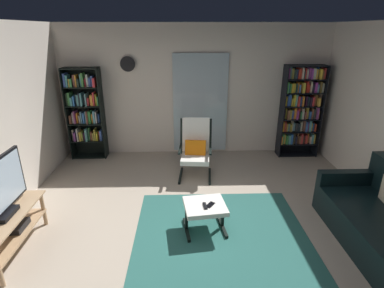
# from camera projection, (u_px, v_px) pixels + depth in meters

# --- Properties ---
(ground_plane) EXTENTS (7.02, 7.02, 0.00)m
(ground_plane) POSITION_uv_depth(u_px,v_px,m) (203.00, 236.00, 3.86)
(ground_plane) COLOR #AF9F8C
(wall_back) EXTENTS (5.60, 0.06, 2.60)m
(wall_back) POSITION_uv_depth(u_px,v_px,m) (195.00, 91.00, 6.10)
(wall_back) COLOR silver
(wall_back) RESTS_ON ground
(glass_door_panel) EXTENTS (1.10, 0.01, 2.00)m
(glass_door_panel) POSITION_uv_depth(u_px,v_px,m) (200.00, 104.00, 6.13)
(glass_door_panel) COLOR silver
(area_rug) EXTENTS (2.21, 2.16, 0.01)m
(area_rug) POSITION_uv_depth(u_px,v_px,m) (222.00, 238.00, 3.83)
(area_rug) COLOR #295F58
(area_rug) RESTS_ON ground
(tv_stand) EXTENTS (0.43, 1.16, 0.50)m
(tv_stand) POSITION_uv_depth(u_px,v_px,m) (9.00, 227.00, 3.50)
(tv_stand) COLOR tan
(tv_stand) RESTS_ON ground
(bookshelf_near_tv) EXTENTS (0.68, 0.30, 1.81)m
(bookshelf_near_tv) POSITION_uv_depth(u_px,v_px,m) (85.00, 110.00, 5.95)
(bookshelf_near_tv) COLOR black
(bookshelf_near_tv) RESTS_ON ground
(bookshelf_near_sofa) EXTENTS (0.79, 0.30, 1.84)m
(bookshelf_near_sofa) POSITION_uv_depth(u_px,v_px,m) (301.00, 108.00, 6.03)
(bookshelf_near_sofa) COLOR black
(bookshelf_near_sofa) RESTS_ON ground
(lounge_armchair) EXTENTS (0.61, 0.69, 1.02)m
(lounge_armchair) POSITION_uv_depth(u_px,v_px,m) (196.00, 147.00, 5.32)
(lounge_armchair) COLOR black
(lounge_armchair) RESTS_ON ground
(ottoman) EXTENTS (0.58, 0.54, 0.38)m
(ottoman) POSITION_uv_depth(u_px,v_px,m) (205.00, 209.00, 3.88)
(ottoman) COLOR white
(ottoman) RESTS_ON ground
(tv_remote) EXTENTS (0.06, 0.15, 0.02)m
(tv_remote) POSITION_uv_depth(u_px,v_px,m) (205.00, 206.00, 3.81)
(tv_remote) COLOR black
(tv_remote) RESTS_ON ottoman
(cell_phone) EXTENTS (0.14, 0.15, 0.01)m
(cell_phone) POSITION_uv_depth(u_px,v_px,m) (210.00, 205.00, 3.84)
(cell_phone) COLOR black
(cell_phone) RESTS_ON ottoman
(wall_clock) EXTENTS (0.29, 0.03, 0.29)m
(wall_clock) POSITION_uv_depth(u_px,v_px,m) (128.00, 64.00, 5.80)
(wall_clock) COLOR silver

